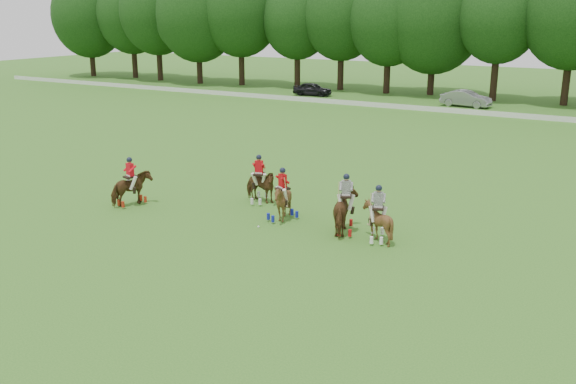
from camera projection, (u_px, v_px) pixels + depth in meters
The scene contains 11 objects.
ground at pixel (203, 248), 24.63m from camera, with size 180.00×180.00×0.00m, color #316C1E.
tree_line at pixel (503, 16), 62.31m from camera, with size 117.98×14.32×14.75m.
boundary_rail at pixel (466, 112), 56.25m from camera, with size 120.00×0.10×0.44m, color white.
car_left at pixel (312, 89), 68.35m from camera, with size 1.65×4.11×1.40m, color black.
car_mid at pixel (466, 99), 60.47m from camera, with size 1.63×4.66×1.54m, color gray.
polo_red_a at pixel (131, 188), 29.77m from camera, with size 1.36×2.06×2.31m.
polo_red_b at pixel (259, 186), 30.24m from camera, with size 1.93×1.78×2.32m.
polo_red_c at pixel (283, 201), 27.66m from camera, with size 1.89×1.95×2.35m.
polo_stripe_a at pixel (346, 211), 26.10m from camera, with size 1.72×2.35×2.49m.
polo_stripe_b at pixel (378, 221), 25.19m from camera, with size 1.68×1.77×2.28m.
polo_ball at pixel (258, 227), 26.92m from camera, with size 0.09×0.09×0.09m, color white.
Camera 1 is at (14.36, -18.39, 8.80)m, focal length 40.00 mm.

